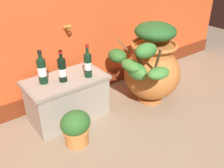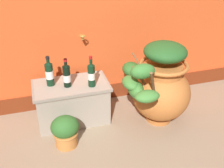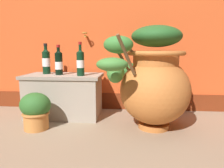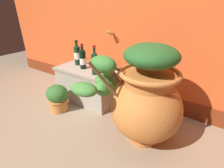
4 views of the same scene
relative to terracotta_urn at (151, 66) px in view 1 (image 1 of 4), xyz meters
The scene contains 7 objects.
ground_plane 0.79m from the terracotta_urn, 126.27° to the right, with size 7.00×7.00×0.00m, color gray.
terracotta_urn is the anchor object (origin of this frame).
stone_ledge 0.88m from the terracotta_urn, 162.69° to the left, with size 0.74×0.42×0.41m.
wine_bottle_left 0.90m from the terracotta_urn, 164.90° to the left, with size 0.07×0.07×0.28m.
wine_bottle_middle 1.06m from the terracotta_urn, 163.37° to the left, with size 0.08×0.08×0.30m.
wine_bottle_right 0.67m from the terracotta_urn, 164.94° to the left, with size 0.07×0.07×0.31m.
potted_shrub 0.99m from the terracotta_urn, behind, with size 0.25×0.22×0.31m.
Camera 1 is at (-1.28, -1.02, 1.45)m, focal length 39.72 mm.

